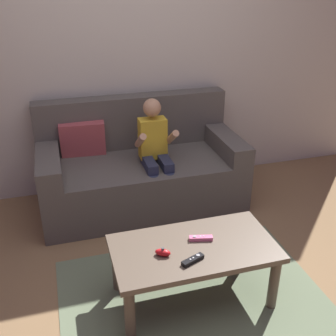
{
  "coord_description": "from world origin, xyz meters",
  "views": [
    {
      "loc": [
        -0.66,
        -1.71,
        1.85
      ],
      "look_at": [
        0.05,
        0.72,
        0.6
      ],
      "focal_mm": 43.56,
      "sensor_mm": 36.0,
      "label": 1
    }
  ],
  "objects": [
    {
      "name": "area_rug",
      "position": [
        0.03,
        0.1,
        0.0
      ],
      "size": [
        1.62,
        1.15,
        0.01
      ],
      "primitive_type": "cube",
      "color": "#6B7A5B",
      "rests_on": "ground"
    },
    {
      "name": "game_remote_black_far_corner",
      "position": [
        -0.03,
        -0.03,
        0.4
      ],
      "size": [
        0.14,
        0.09,
        0.03
      ],
      "color": "black",
      "rests_on": "coffee_table"
    },
    {
      "name": "ground_plane",
      "position": [
        0.0,
        0.0,
        0.0
      ],
      "size": [
        9.6,
        9.6,
        0.0
      ],
      "primitive_type": "plane",
      "color": "olive"
    },
    {
      "name": "couch",
      "position": [
        -0.02,
        1.34,
        0.31
      ],
      "size": [
        1.65,
        0.8,
        0.87
      ],
      "color": "#56514C",
      "rests_on": "ground"
    },
    {
      "name": "nunchuk_red",
      "position": [
        -0.17,
        0.07,
        0.41
      ],
      "size": [
        0.1,
        0.08,
        0.05
      ],
      "color": "red",
      "rests_on": "coffee_table"
    },
    {
      "name": "person_seated_on_couch",
      "position": [
        0.07,
        1.16,
        0.54
      ],
      "size": [
        0.31,
        0.38,
        0.94
      ],
      "color": "#282D47",
      "rests_on": "ground"
    },
    {
      "name": "game_remote_pink_near_edge",
      "position": [
        0.09,
        0.15,
        0.4
      ],
      "size": [
        0.14,
        0.07,
        0.03
      ],
      "color": "pink",
      "rests_on": "coffee_table"
    },
    {
      "name": "wall_back",
      "position": [
        0.0,
        1.73,
        1.25
      ],
      "size": [
        4.8,
        0.05,
        2.5
      ],
      "primitive_type": "cube",
      "color": "beige",
      "rests_on": "ground"
    },
    {
      "name": "coffee_table",
      "position": [
        0.03,
        0.1,
        0.33
      ],
      "size": [
        0.96,
        0.51,
        0.39
      ],
      "color": "brown",
      "rests_on": "ground"
    }
  ]
}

